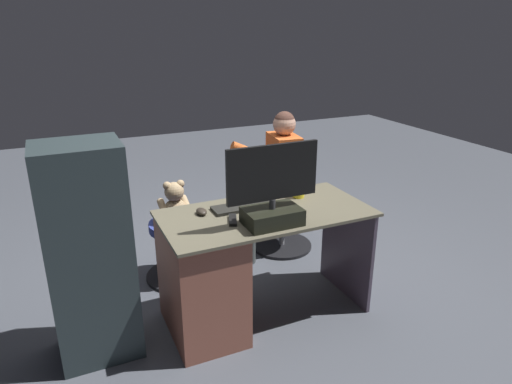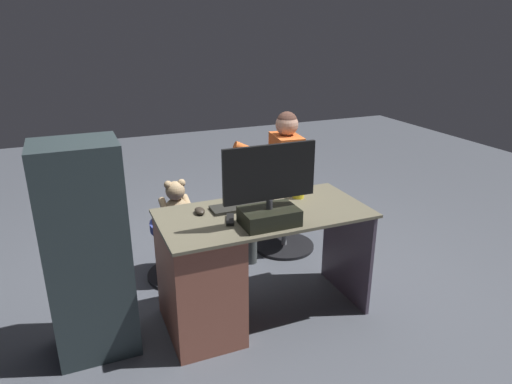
% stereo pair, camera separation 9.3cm
% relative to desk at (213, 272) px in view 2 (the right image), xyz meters
% --- Properties ---
extents(ground_plane, '(10.00, 10.00, 0.00)m').
position_rel_desk_xyz_m(ground_plane, '(-0.34, -0.41, -0.38)').
color(ground_plane, '#464952').
extents(desk, '(1.29, 0.64, 0.73)m').
position_rel_desk_xyz_m(desk, '(0.00, 0.00, 0.00)').
color(desk, brown).
rests_on(desk, ground_plane).
extents(monitor, '(0.55, 0.22, 0.47)m').
position_rel_desk_xyz_m(monitor, '(-0.30, 0.17, 0.50)').
color(monitor, black).
rests_on(monitor, desk).
extents(keyboard, '(0.42, 0.14, 0.02)m').
position_rel_desk_xyz_m(keyboard, '(-0.25, -0.11, 0.35)').
color(keyboard, black).
rests_on(keyboard, desk).
extents(computer_mouse, '(0.06, 0.10, 0.04)m').
position_rel_desk_xyz_m(computer_mouse, '(0.03, -0.13, 0.36)').
color(computer_mouse, '#2F2821').
rests_on(computer_mouse, desk).
extents(cup, '(0.08, 0.08, 0.10)m').
position_rel_desk_xyz_m(cup, '(-0.65, -0.14, 0.39)').
color(cup, yellow).
rests_on(cup, desk).
extents(tv_remote, '(0.09, 0.16, 0.02)m').
position_rel_desk_xyz_m(tv_remote, '(-0.10, 0.05, 0.35)').
color(tv_remote, black).
rests_on(tv_remote, desk).
extents(office_chair_teddy, '(0.50, 0.50, 0.45)m').
position_rel_desk_xyz_m(office_chair_teddy, '(0.05, -0.69, -0.12)').
color(office_chair_teddy, black).
rests_on(office_chair_teddy, ground_plane).
extents(teddy_bear, '(0.22, 0.22, 0.32)m').
position_rel_desk_xyz_m(teddy_bear, '(0.05, -0.70, 0.21)').
color(teddy_bear, tan).
rests_on(teddy_bear, office_chair_teddy).
extents(visitor_chair, '(0.51, 0.51, 0.45)m').
position_rel_desk_xyz_m(visitor_chair, '(-0.88, -0.80, -0.12)').
color(visitor_chair, black).
rests_on(visitor_chair, ground_plane).
extents(person, '(0.55, 0.52, 1.17)m').
position_rel_desk_xyz_m(person, '(-0.80, -0.79, 0.30)').
color(person, '#CE5D27').
rests_on(person, ground_plane).
extents(equipment_rack, '(0.44, 0.36, 1.25)m').
position_rel_desk_xyz_m(equipment_rack, '(0.69, -0.07, 0.24)').
color(equipment_rack, '#283336').
rests_on(equipment_rack, ground_plane).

